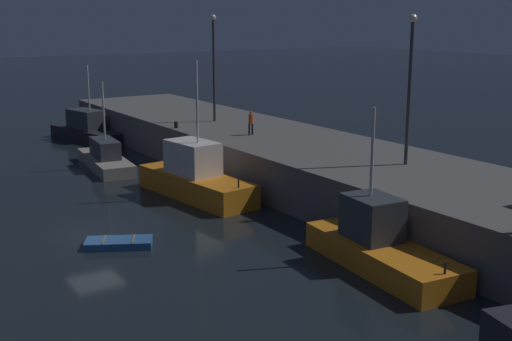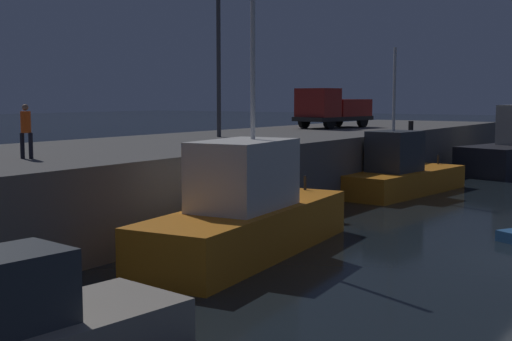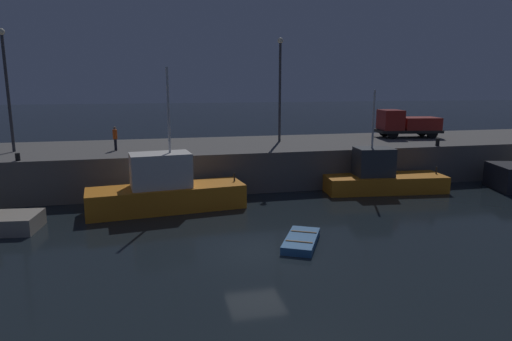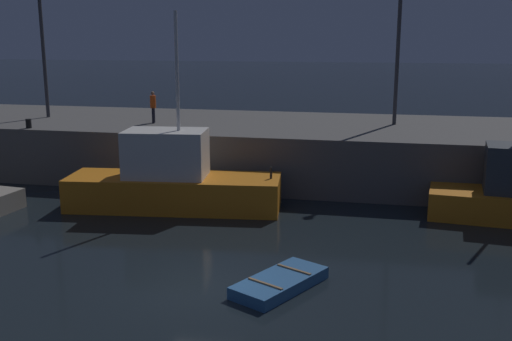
{
  "view_description": "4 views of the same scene",
  "coord_description": "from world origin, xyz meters",
  "px_view_note": "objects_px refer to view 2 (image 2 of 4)",
  "views": [
    {
      "loc": [
        30.89,
        -10.33,
        10.71
      ],
      "look_at": [
        0.15,
        9.72,
        2.15
      ],
      "focal_mm": 46.08,
      "sensor_mm": 36.0,
      "label": 1
    },
    {
      "loc": [
        -20.24,
        -3.84,
        4.69
      ],
      "look_at": [
        -0.06,
        9.91,
        2.07
      ],
      "focal_mm": 48.33,
      "sensor_mm": 36.0,
      "label": 2
    },
    {
      "loc": [
        -4.17,
        -18.01,
        7.36
      ],
      "look_at": [
        2.08,
        8.74,
        1.94
      ],
      "focal_mm": 30.81,
      "sensor_mm": 36.0,
      "label": 3
    },
    {
      "loc": [
        5.02,
        -15.73,
        7.3
      ],
      "look_at": [
        0.11,
        7.46,
        1.93
      ],
      "focal_mm": 41.64,
      "sensor_mm": 36.0,
      "label": 4
    }
  ],
  "objects_px": {
    "fishing_trawler_green": "(247,214)",
    "utility_truck": "(332,108)",
    "dockworker": "(26,128)",
    "lamp_post_east": "(218,36)",
    "bollard_central": "(411,126)",
    "fishing_boat_blue": "(401,174)"
  },
  "relations": [
    {
      "from": "dockworker",
      "to": "bollard_central",
      "type": "distance_m",
      "value": 23.58
    },
    {
      "from": "fishing_trawler_green",
      "to": "utility_truck",
      "type": "relative_size",
      "value": 1.65
    },
    {
      "from": "utility_truck",
      "to": "bollard_central",
      "type": "bearing_deg",
      "value": -96.28
    },
    {
      "from": "utility_truck",
      "to": "dockworker",
      "type": "bearing_deg",
      "value": -174.77
    },
    {
      "from": "lamp_post_east",
      "to": "dockworker",
      "type": "xyz_separation_m",
      "value": [
        -12.53,
        -2.14,
        -3.77
      ]
    },
    {
      "from": "lamp_post_east",
      "to": "bollard_central",
      "type": "relative_size",
      "value": 14.84
    },
    {
      "from": "fishing_trawler_green",
      "to": "bollard_central",
      "type": "relative_size",
      "value": 17.13
    },
    {
      "from": "utility_truck",
      "to": "dockworker",
      "type": "distance_m",
      "value": 24.05
    },
    {
      "from": "utility_truck",
      "to": "dockworker",
      "type": "height_order",
      "value": "utility_truck"
    },
    {
      "from": "utility_truck",
      "to": "bollard_central",
      "type": "height_order",
      "value": "utility_truck"
    },
    {
      "from": "fishing_boat_blue",
      "to": "fishing_trawler_green",
      "type": "height_order",
      "value": "fishing_trawler_green"
    },
    {
      "from": "lamp_post_east",
      "to": "dockworker",
      "type": "bearing_deg",
      "value": -170.29
    },
    {
      "from": "fishing_trawler_green",
      "to": "dockworker",
      "type": "height_order",
      "value": "fishing_trawler_green"
    },
    {
      "from": "fishing_trawler_green",
      "to": "utility_truck",
      "type": "distance_m",
      "value": 22.54
    },
    {
      "from": "dockworker",
      "to": "lamp_post_east",
      "type": "bearing_deg",
      "value": 9.71
    },
    {
      "from": "fishing_trawler_green",
      "to": "dockworker",
      "type": "bearing_deg",
      "value": 117.46
    },
    {
      "from": "fishing_trawler_green",
      "to": "lamp_post_east",
      "type": "height_order",
      "value": "lamp_post_east"
    },
    {
      "from": "lamp_post_east",
      "to": "bollard_central",
      "type": "height_order",
      "value": "lamp_post_east"
    },
    {
      "from": "fishing_trawler_green",
      "to": "dockworker",
      "type": "distance_m",
      "value": 7.28
    },
    {
      "from": "dockworker",
      "to": "bollard_central",
      "type": "relative_size",
      "value": 3.06
    },
    {
      "from": "fishing_boat_blue",
      "to": "fishing_trawler_green",
      "type": "bearing_deg",
      "value": -175.15
    },
    {
      "from": "fishing_boat_blue",
      "to": "dockworker",
      "type": "relative_size",
      "value": 5.11
    }
  ]
}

